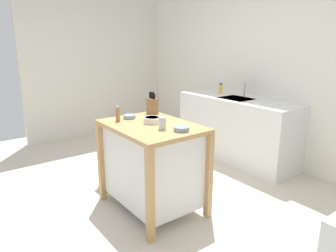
# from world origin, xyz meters

# --- Properties ---
(ground_plane) EXTENTS (6.58, 6.58, 0.00)m
(ground_plane) POSITION_xyz_m (0.00, 0.00, 0.00)
(ground_plane) COLOR beige
(ground_plane) RESTS_ON ground
(wall_back) EXTENTS (5.58, 0.10, 2.60)m
(wall_back) POSITION_xyz_m (0.00, 2.06, 1.30)
(wall_back) COLOR silver
(wall_back) RESTS_ON ground
(wall_left) EXTENTS (0.10, 2.66, 2.60)m
(wall_left) POSITION_xyz_m (-2.79, 0.73, 1.30)
(wall_left) COLOR silver
(wall_left) RESTS_ON ground
(kitchen_island) EXTENTS (1.00, 0.73, 0.89)m
(kitchen_island) POSITION_xyz_m (0.09, -0.05, 0.50)
(kitchen_island) COLOR tan
(kitchen_island) RESTS_ON ground
(knife_block) EXTENTS (0.11, 0.09, 0.24)m
(knife_block) POSITION_xyz_m (-0.28, 0.22, 0.99)
(knife_block) COLOR olive
(knife_block) RESTS_ON kitchen_island
(bowl_ceramic_wide) EXTENTS (0.17, 0.17, 0.06)m
(bowl_ceramic_wide) POSITION_xyz_m (0.05, -0.01, 0.92)
(bowl_ceramic_wide) COLOR silver
(bowl_ceramic_wide) RESTS_ON kitchen_island
(bowl_stoneware_deep) EXTENTS (0.13, 0.13, 0.04)m
(bowl_stoneware_deep) POSITION_xyz_m (-0.24, -0.10, 0.91)
(bowl_stoneware_deep) COLOR gray
(bowl_stoneware_deep) RESTS_ON kitchen_island
(bowl_ceramic_small) EXTENTS (0.14, 0.14, 0.04)m
(bowl_ceramic_small) POSITION_xyz_m (0.45, 0.04, 0.91)
(bowl_ceramic_small) COLOR gray
(bowl_ceramic_small) RESTS_ON kitchen_island
(drinking_cup) EXTENTS (0.07, 0.07, 0.11)m
(drinking_cup) POSITION_xyz_m (0.30, -0.07, 0.95)
(drinking_cup) COLOR silver
(drinking_cup) RESTS_ON kitchen_island
(pepper_grinder) EXTENTS (0.04, 0.04, 0.16)m
(pepper_grinder) POSITION_xyz_m (-0.20, -0.25, 0.97)
(pepper_grinder) COLOR #9E7042
(pepper_grinder) RESTS_ON kitchen_island
(trash_bin) EXTENTS (0.36, 0.28, 0.63)m
(trash_bin) POSITION_xyz_m (-0.64, -0.06, 0.32)
(trash_bin) COLOR gray
(trash_bin) RESTS_ON ground
(sink_counter) EXTENTS (1.83, 0.60, 0.90)m
(sink_counter) POSITION_xyz_m (-0.35, 1.71, 0.45)
(sink_counter) COLOR silver
(sink_counter) RESTS_ON ground
(sink_faucet) EXTENTS (0.02, 0.02, 0.22)m
(sink_faucet) POSITION_xyz_m (-0.35, 1.85, 1.01)
(sink_faucet) COLOR #B7BCC1
(sink_faucet) RESTS_ON sink_counter
(bottle_hand_soap) EXTENTS (0.05, 0.05, 0.17)m
(bottle_hand_soap) POSITION_xyz_m (-0.73, 1.76, 0.98)
(bottle_hand_soap) COLOR yellow
(bottle_hand_soap) RESTS_ON sink_counter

